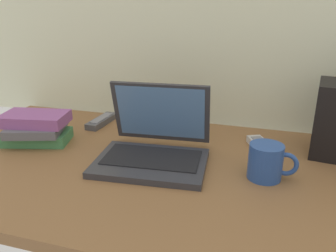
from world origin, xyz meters
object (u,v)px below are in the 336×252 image
object	(u,v)px
remote_control_near	(263,147)
book_stack	(36,128)
laptop	(154,144)
coffee_mug	(267,161)
remote_control_far	(102,121)

from	to	relation	value
remote_control_near	book_stack	xyz separation A→B (m)	(-0.71, -0.14, 0.04)
laptop	coffee_mug	xyz separation A→B (m)	(0.32, -0.03, 0.00)
laptop	coffee_mug	size ratio (longest dim) A/B	2.59
coffee_mug	book_stack	size ratio (longest dim) A/B	0.56
coffee_mug	remote_control_near	world-z (taller)	coffee_mug
laptop	book_stack	size ratio (longest dim) A/B	1.46
laptop	book_stack	xyz separation A→B (m)	(-0.41, 0.01, 0.00)
laptop	coffee_mug	world-z (taller)	laptop
remote_control_near	book_stack	world-z (taller)	book_stack
laptop	book_stack	bearing A→B (deg)	178.92
remote_control_near	remote_control_far	xyz separation A→B (m)	(-0.59, 0.08, 0.00)
remote_control_near	remote_control_far	size ratio (longest dim) A/B	1.01
coffee_mug	remote_control_far	xyz separation A→B (m)	(-0.60, 0.25, -0.04)
remote_control_far	laptop	bearing A→B (deg)	-38.08
coffee_mug	book_stack	bearing A→B (deg)	177.37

